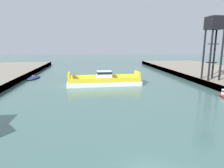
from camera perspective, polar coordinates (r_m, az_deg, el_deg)
The scene contains 3 objects.
chain_ferry at distance 50.62m, azimuth -2.29°, elevation 1.01°, with size 18.74×6.55×3.54m.
moored_boat_mid_left at distance 64.37m, azimuth -21.73°, elevation 1.70°, with size 3.68×8.23×0.99m.
crane_tower at distance 55.42m, azimuth 27.65°, elevation 13.91°, with size 3.78×3.78×15.33m.
Camera 1 is at (-4.83, -12.88, 10.25)m, focal length 31.59 mm.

